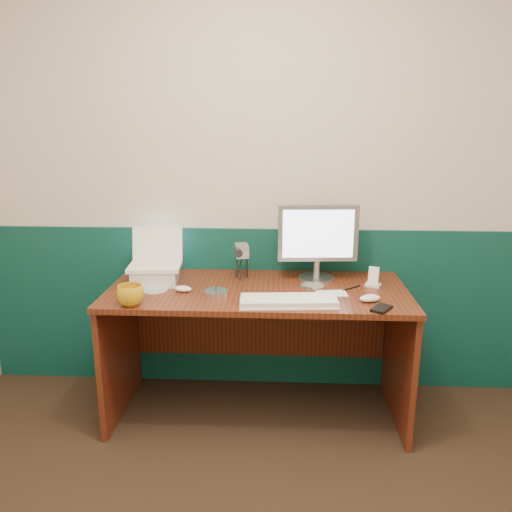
# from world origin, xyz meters

# --- Properties ---
(back_wall) EXTENTS (3.50, 0.04, 2.50)m
(back_wall) POSITION_xyz_m (0.00, 1.75, 1.25)
(back_wall) COLOR beige
(back_wall) RESTS_ON ground
(wainscot) EXTENTS (3.48, 0.02, 1.00)m
(wainscot) POSITION_xyz_m (0.00, 1.74, 0.50)
(wainscot) COLOR #073030
(wainscot) RESTS_ON ground
(desk) EXTENTS (1.60, 0.70, 0.75)m
(desk) POSITION_xyz_m (-0.03, 1.38, 0.38)
(desk) COLOR #3C1D0B
(desk) RESTS_ON ground
(laptop_riser) EXTENTS (0.26, 0.23, 0.08)m
(laptop_riser) POSITION_xyz_m (-0.60, 1.44, 0.79)
(laptop_riser) COLOR silver
(laptop_riser) RESTS_ON desk
(laptop) EXTENTS (0.30, 0.24, 0.23)m
(laptop) POSITION_xyz_m (-0.60, 1.44, 0.95)
(laptop) COLOR white
(laptop) RESTS_ON laptop_riser
(monitor) EXTENTS (0.45, 0.16, 0.44)m
(monitor) POSITION_xyz_m (0.29, 1.55, 0.97)
(monitor) COLOR #A2A2A6
(monitor) RESTS_ON desk
(keyboard) EXTENTS (0.48, 0.19, 0.03)m
(keyboard) POSITION_xyz_m (0.13, 1.15, 0.76)
(keyboard) COLOR white
(keyboard) RESTS_ON desk
(mouse_right) EXTENTS (0.12, 0.10, 0.04)m
(mouse_right) POSITION_xyz_m (0.54, 1.20, 0.77)
(mouse_right) COLOR white
(mouse_right) RESTS_ON desk
(mouse_left) EXTENTS (0.10, 0.07, 0.03)m
(mouse_left) POSITION_xyz_m (-0.42, 1.31, 0.77)
(mouse_left) COLOR white
(mouse_left) RESTS_ON desk
(mug) EXTENTS (0.15, 0.15, 0.10)m
(mug) POSITION_xyz_m (-0.63, 1.09, 0.80)
(mug) COLOR gold
(mug) RESTS_ON desk
(camcorder) EXTENTS (0.12, 0.16, 0.22)m
(camcorder) POSITION_xyz_m (-0.13, 1.54, 0.86)
(camcorder) COLOR #B8B9BE
(camcorder) RESTS_ON desk
(cd_spindle) EXTENTS (0.12, 0.12, 0.02)m
(cd_spindle) POSITION_xyz_m (-0.24, 1.26, 0.76)
(cd_spindle) COLOR #B5BBC6
(cd_spindle) RESTS_ON desk
(cd_loose_a) EXTENTS (0.13, 0.13, 0.00)m
(cd_loose_a) POSITION_xyz_m (-0.57, 1.31, 0.75)
(cd_loose_a) COLOR silver
(cd_loose_a) RESTS_ON desk
(cd_loose_b) EXTENTS (0.13, 0.13, 0.00)m
(cd_loose_b) POSITION_xyz_m (0.27, 1.43, 0.75)
(cd_loose_b) COLOR silver
(cd_loose_b) RESTS_ON desk
(pen) EXTENTS (0.11, 0.09, 0.01)m
(pen) POSITION_xyz_m (0.47, 1.40, 0.75)
(pen) COLOR black
(pen) RESTS_ON desk
(papers) EXTENTS (0.17, 0.12, 0.00)m
(papers) POSITION_xyz_m (0.36, 1.31, 0.75)
(papers) COLOR silver
(papers) RESTS_ON desk
(dock) EXTENTS (0.10, 0.09, 0.01)m
(dock) POSITION_xyz_m (0.60, 1.45, 0.76)
(dock) COLOR silver
(dock) RESTS_ON desk
(music_player) EXTENTS (0.06, 0.05, 0.09)m
(music_player) POSITION_xyz_m (0.60, 1.45, 0.81)
(music_player) COLOR white
(music_player) RESTS_ON dock
(pda) EXTENTS (0.12, 0.13, 0.01)m
(pda) POSITION_xyz_m (0.57, 1.09, 0.76)
(pda) COLOR black
(pda) RESTS_ON desk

